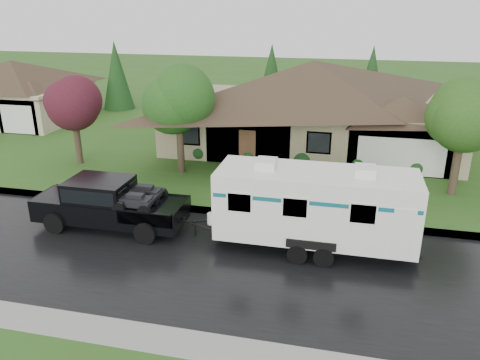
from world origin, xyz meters
name	(u,v)px	position (x,y,z in m)	size (l,w,h in m)	color
ground	(231,237)	(0.00, 0.00, 0.00)	(140.00, 140.00, 0.00)	#31551A
road	(218,261)	(0.00, -2.00, 0.01)	(140.00, 8.00, 0.01)	black
curb	(243,214)	(0.00, 2.25, 0.07)	(140.00, 0.50, 0.15)	gray
lawn	(282,140)	(0.00, 15.00, 0.07)	(140.00, 26.00, 0.15)	#31551A
house_main	(316,95)	(2.29, 13.84, 3.59)	(19.44, 10.80, 6.90)	gray
house_far	(15,86)	(-21.78, 15.85, 2.97)	(10.80, 8.64, 5.80)	#C1B190
tree_left_green	(178,102)	(-4.63, 6.92, 4.16)	(3.49, 3.49, 5.78)	#382B1E
tree_red	(73,102)	(-11.09, 7.01, 3.86)	(3.23, 3.23, 5.35)	#382B1E
tree_right_green	(464,116)	(9.76, 6.78, 4.16)	(3.49, 3.49, 5.78)	#382B1E
shrub_row	(302,159)	(2.00, 9.30, 0.65)	(13.60, 1.00, 1.00)	#143814
pickup_truck	(107,202)	(-5.42, -0.16, 1.16)	(6.47, 2.46, 2.16)	black
travel_trailer	(315,205)	(3.40, -0.16, 1.90)	(7.98, 2.80, 3.58)	white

